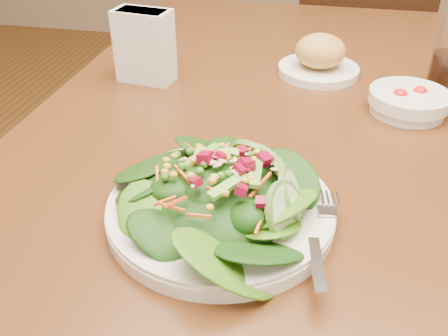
{
  "coord_description": "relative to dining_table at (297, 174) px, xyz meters",
  "views": [
    {
      "loc": [
        0.02,
        -0.73,
        1.13
      ],
      "look_at": [
        -0.08,
        -0.24,
        0.81
      ],
      "focal_mm": 40.0,
      "sensor_mm": 36.0,
      "label": 1
    }
  ],
  "objects": [
    {
      "name": "bread_plate",
      "position": [
        0.01,
        0.21,
        0.13
      ],
      "size": [
        0.16,
        0.16,
        0.08
      ],
      "color": "white",
      "rests_on": "dining_table"
    },
    {
      "name": "salad_plate",
      "position": [
        -0.07,
        -0.26,
        0.13
      ],
      "size": [
        0.28,
        0.27,
        0.08
      ],
      "rotation": [
        0.0,
        0.0,
        -0.15
      ],
      "color": "white",
      "rests_on": "dining_table"
    },
    {
      "name": "tomato_bowl",
      "position": [
        0.17,
        0.07,
        0.12
      ],
      "size": [
        0.13,
        0.13,
        0.04
      ],
      "color": "white",
      "rests_on": "dining_table"
    },
    {
      "name": "chair_far",
      "position": [
        0.16,
        1.1,
        -0.13
      ],
      "size": [
        0.51,
        0.52,
        0.99
      ],
      "rotation": [
        0.0,
        0.0,
        3.01
      ],
      "color": "#37190D",
      "rests_on": "ground_plane"
    },
    {
      "name": "napkin_holder",
      "position": [
        -0.3,
        0.11,
        0.17
      ],
      "size": [
        0.11,
        0.07,
        0.13
      ],
      "rotation": [
        0.0,
        0.0,
        -0.15
      ],
      "color": "white",
      "rests_on": "dining_table"
    },
    {
      "name": "dining_table",
      "position": [
        0.0,
        0.0,
        0.0
      ],
      "size": [
        0.9,
        1.4,
        0.75
      ],
      "color": "#4D2513",
      "rests_on": "ground_plane"
    }
  ]
}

